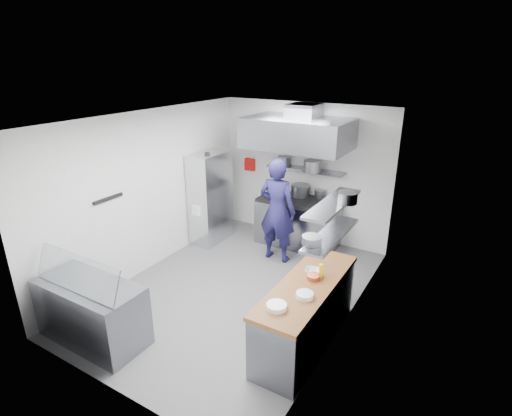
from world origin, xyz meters
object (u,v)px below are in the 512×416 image
Objects in this scene: gas_range at (298,223)px; wire_rack at (211,198)px; display_case at (92,312)px; chef at (277,211)px.

wire_rack reaches higher than gas_range.
gas_range is 1.07× the size of display_case.
wire_rack is at bearing -155.84° from gas_range.
display_case is (-1.03, -3.31, -0.55)m from chef.
display_case is at bearing 71.58° from chef.
wire_rack is at bearing -3.37° from chef.
gas_range is 0.95m from chef.
chef reaches higher than wire_rack.
gas_range is 0.82× the size of chef.
gas_range is 1.85m from wire_rack.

